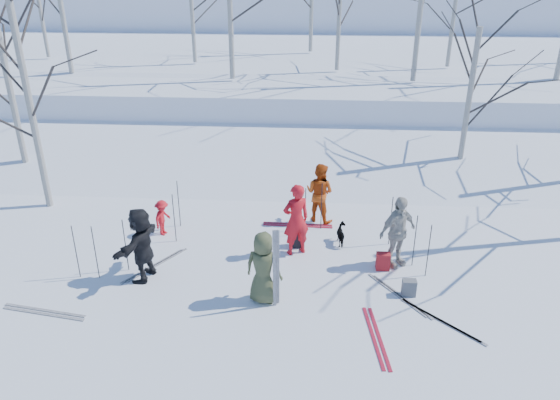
# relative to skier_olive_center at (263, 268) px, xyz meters

# --- Properties ---
(ground) EXTENTS (120.00, 120.00, 0.00)m
(ground) POSITION_rel_skier_olive_center_xyz_m (0.21, 0.85, -0.82)
(ground) COLOR white
(ground) RESTS_ON ground
(snow_ramp) EXTENTS (70.00, 9.49, 4.12)m
(snow_ramp) POSITION_rel_skier_olive_center_xyz_m (0.21, 7.85, -0.67)
(snow_ramp) COLOR white
(snow_ramp) RESTS_ON ground
(snow_plateau) EXTENTS (70.00, 18.00, 2.20)m
(snow_plateau) POSITION_rel_skier_olive_center_xyz_m (0.21, 17.85, 0.18)
(snow_plateau) COLOR white
(snow_plateau) RESTS_ON ground
(far_hill) EXTENTS (90.00, 30.00, 6.00)m
(far_hill) POSITION_rel_skier_olive_center_xyz_m (0.21, 38.85, 1.18)
(far_hill) COLOR white
(far_hill) RESTS_ON ground
(skier_olive_center) EXTENTS (0.91, 0.71, 1.64)m
(skier_olive_center) POSITION_rel_skier_olive_center_xyz_m (0.00, 0.00, 0.00)
(skier_olive_center) COLOR #41482B
(skier_olive_center) RESTS_ON ground
(skier_red_north) EXTENTS (0.80, 0.69, 1.86)m
(skier_red_north) POSITION_rel_skier_olive_center_xyz_m (0.62, 2.04, 0.11)
(skier_red_north) COLOR red
(skier_red_north) RESTS_ON ground
(skier_redor_behind) EXTENTS (1.02, 0.95, 1.68)m
(skier_redor_behind) POSITION_rel_skier_olive_center_xyz_m (1.20, 3.85, 0.02)
(skier_redor_behind) COLOR #BC440E
(skier_redor_behind) RESTS_ON ground
(skier_red_seated) EXTENTS (0.52, 0.71, 0.98)m
(skier_red_seated) POSITION_rel_skier_olive_center_xyz_m (-2.92, 2.79, -0.33)
(skier_red_seated) COLOR red
(skier_red_seated) RESTS_ON ground
(skier_cream_east) EXTENTS (1.11, 0.95, 1.79)m
(skier_cream_east) POSITION_rel_skier_olive_center_xyz_m (3.02, 1.64, 0.07)
(skier_cream_east) COLOR beige
(skier_cream_east) RESTS_ON ground
(skier_grey_west) EXTENTS (0.90, 1.72, 1.77)m
(skier_grey_west) POSITION_rel_skier_olive_center_xyz_m (-2.82, 0.70, 0.07)
(skier_grey_west) COLOR black
(skier_grey_west) RESTS_ON ground
(dog) EXTENTS (0.38, 0.65, 0.52)m
(dog) POSITION_rel_skier_olive_center_xyz_m (1.80, 2.57, -0.56)
(dog) COLOR black
(dog) RESTS_ON ground
(upright_ski_left) EXTENTS (0.07, 0.16, 1.90)m
(upright_ski_left) POSITION_rel_skier_olive_center_xyz_m (0.25, -0.24, 0.13)
(upright_ski_left) COLOR silver
(upright_ski_left) RESTS_ON ground
(upright_ski_right) EXTENTS (0.09, 0.23, 1.89)m
(upright_ski_right) POSITION_rel_skier_olive_center_xyz_m (0.32, -0.19, 0.13)
(upright_ski_right) COLOR silver
(upright_ski_right) RESTS_ON ground
(ski_pair_a) EXTENTS (2.10, 2.10, 0.02)m
(ski_pair_a) POSITION_rel_skier_olive_center_xyz_m (3.72, -0.53, -0.81)
(ski_pair_a) COLOR silver
(ski_pair_a) RESTS_ON ground
(ski_pair_b) EXTENTS (0.64, 1.95, 0.02)m
(ski_pair_b) POSITION_rel_skier_olive_center_xyz_m (2.32, -1.12, -0.81)
(ski_pair_b) COLOR #A4172C
(ski_pair_b) RESTS_ON ground
(ski_pair_c) EXTENTS (1.95, 2.08, 0.02)m
(ski_pair_c) POSITION_rel_skier_olive_center_xyz_m (-2.74, 1.22, -0.81)
(ski_pair_c) COLOR silver
(ski_pair_c) RESTS_ON ground
(ski_pair_d) EXTENTS (0.83, 1.97, 0.02)m
(ski_pair_d) POSITION_rel_skier_olive_center_xyz_m (-4.58, -0.73, -0.81)
(ski_pair_d) COLOR silver
(ski_pair_d) RESTS_ON ground
(ski_pair_e) EXTENTS (0.34, 1.91, 0.02)m
(ski_pair_e) POSITION_rel_skier_olive_center_xyz_m (0.62, 3.49, -0.81)
(ski_pair_e) COLOR #A4172C
(ski_pair_e) RESTS_ON ground
(ski_pair_f) EXTENTS (1.97, 2.09, 0.02)m
(ski_pair_f) POSITION_rel_skier_olive_center_xyz_m (2.96, 0.33, -0.81)
(ski_pair_f) COLOR silver
(ski_pair_f) RESTS_ON ground
(ski_pole_a) EXTENTS (0.02, 0.02, 1.34)m
(ski_pole_a) POSITION_rel_skier_olive_center_xyz_m (-2.51, 2.42, -0.15)
(ski_pole_a) COLOR black
(ski_pole_a) RESTS_ON ground
(ski_pole_b) EXTENTS (0.02, 0.02, 1.34)m
(ski_pole_b) POSITION_rel_skier_olive_center_xyz_m (-3.89, 0.64, -0.15)
(ski_pole_b) COLOR black
(ski_pole_b) RESTS_ON ground
(ski_pole_c) EXTENTS (0.02, 0.02, 1.34)m
(ski_pole_c) POSITION_rel_skier_olive_center_xyz_m (-4.35, 0.64, -0.15)
(ski_pole_c) COLOR black
(ski_pole_c) RESTS_ON ground
(ski_pole_d) EXTENTS (0.02, 0.02, 1.34)m
(ski_pole_d) POSITION_rel_skier_olive_center_xyz_m (-3.31, 1.00, -0.15)
(ski_pole_d) COLOR black
(ski_pole_d) RESTS_ON ground
(ski_pole_e) EXTENTS (0.02, 0.02, 1.34)m
(ski_pole_e) POSITION_rel_skier_olive_center_xyz_m (-2.59, 3.27, -0.15)
(ski_pole_e) COLOR black
(ski_pole_e) RESTS_ON ground
(ski_pole_f) EXTENTS (0.02, 0.02, 1.34)m
(ski_pole_f) POSITION_rel_skier_olive_center_xyz_m (3.00, 2.62, -0.15)
(ski_pole_f) COLOR black
(ski_pole_f) RESTS_ON ground
(ski_pole_g) EXTENTS (0.02, 0.02, 1.34)m
(ski_pole_g) POSITION_rel_skier_olive_center_xyz_m (1.25, 3.35, -0.15)
(ski_pole_g) COLOR black
(ski_pole_g) RESTS_ON ground
(ski_pole_h) EXTENTS (0.02, 0.02, 1.34)m
(ski_pole_h) POSITION_rel_skier_olive_center_xyz_m (3.44, 1.62, -0.15)
(ski_pole_h) COLOR black
(ski_pole_h) RESTS_ON ground
(ski_pole_i) EXTENTS (0.02, 0.02, 1.34)m
(ski_pole_i) POSITION_rel_skier_olive_center_xyz_m (3.68, 1.18, -0.15)
(ski_pole_i) COLOR black
(ski_pole_i) RESTS_ON ground
(ski_pole_j) EXTENTS (0.02, 0.02, 1.34)m
(ski_pole_j) POSITION_rel_skier_olive_center_xyz_m (0.83, 3.00, -0.15)
(ski_pole_j) COLOR black
(ski_pole_j) RESTS_ON ground
(backpack_red) EXTENTS (0.32, 0.22, 0.42)m
(backpack_red) POSITION_rel_skier_olive_center_xyz_m (2.71, 1.41, -0.61)
(backpack_red) COLOR #A5191E
(backpack_red) RESTS_ON ground
(backpack_grey) EXTENTS (0.30, 0.20, 0.38)m
(backpack_grey) POSITION_rel_skier_olive_center_xyz_m (3.17, 0.38, -0.63)
(backpack_grey) COLOR #585B60
(backpack_grey) RESTS_ON ground
(backpack_dark) EXTENTS (0.34, 0.24, 0.40)m
(backpack_dark) POSITION_rel_skier_olive_center_xyz_m (0.65, 2.36, -0.62)
(backpack_dark) COLOR black
(backpack_dark) RESTS_ON ground
(birch_plateau_a) EXTENTS (3.78, 3.78, 4.54)m
(birch_plateau_a) POSITION_rel_skier_olive_center_xyz_m (-11.42, 15.36, 3.65)
(birch_plateau_a) COLOR silver
(birch_plateau_a) RESTS_ON snow_plateau
(birch_plateau_f) EXTENTS (3.79, 3.79, 4.56)m
(birch_plateau_f) POSITION_rel_skier_olive_center_xyz_m (-4.35, 14.61, 3.66)
(birch_plateau_f) COLOR silver
(birch_plateau_f) RESTS_ON snow_plateau
(birch_plateau_h) EXTENTS (3.54, 3.54, 4.20)m
(birch_plateau_h) POSITION_rel_skier_olive_center_xyz_m (6.69, 14.35, 3.48)
(birch_plateau_h) COLOR silver
(birch_plateau_h) RESTS_ON snow_plateau
(birch_plateau_i) EXTENTS (3.89, 3.89, 4.70)m
(birch_plateau_i) POSITION_rel_skier_olive_center_xyz_m (1.91, 13.37, 3.73)
(birch_plateau_i) COLOR silver
(birch_plateau_i) RESTS_ON snow_plateau
(birch_edge_a) EXTENTS (4.79, 4.79, 5.99)m
(birch_edge_a) POSITION_rel_skier_olive_center_xyz_m (-6.74, 4.30, 2.17)
(birch_edge_a) COLOR silver
(birch_edge_a) RESTS_ON ground
(birch_edge_d) EXTENTS (5.24, 5.24, 6.63)m
(birch_edge_d) POSITION_rel_skier_olive_center_xyz_m (-8.51, 6.55, 2.50)
(birch_edge_d) COLOR silver
(birch_edge_d) RESTS_ON ground
(birch_edge_e) EXTENTS (3.97, 3.97, 4.81)m
(birch_edge_e) POSITION_rel_skier_olive_center_xyz_m (5.80, 7.21, 1.58)
(birch_edge_e) COLOR silver
(birch_edge_e) RESTS_ON ground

